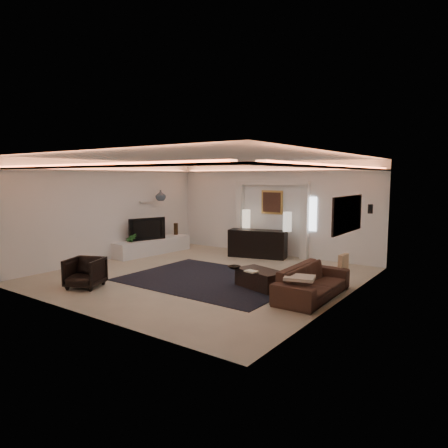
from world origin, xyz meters
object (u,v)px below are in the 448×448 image
Objects in this scene: console at (258,244)px; coffee_table at (260,279)px; sofa at (313,282)px; armchair at (85,273)px.

console reaches higher than coffee_table.
coffee_table is at bearing 90.76° from sofa.
console is 3.46m from coffee_table.
sofa is 2.95× the size of armchair.
sofa is 4.95m from armchair.
console is 1.63× the size of coffee_table.
sofa is at bearing -58.74° from console.
armchair reaches higher than coffee_table.
console reaches higher than sofa.
armchair reaches higher than sofa.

